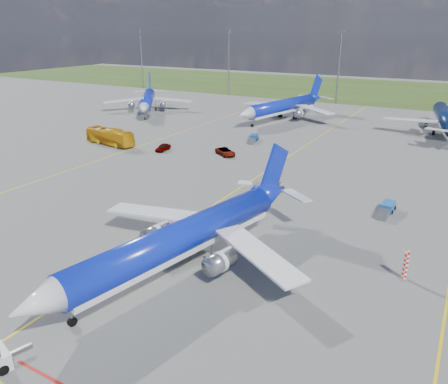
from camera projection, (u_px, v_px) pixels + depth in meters
The scene contains 15 objects.
ground at pixel (143, 250), 48.22m from camera, with size 400.00×400.00×0.00m, color #575754.
grass_strip at pixel (390, 91), 170.46m from camera, with size 400.00×80.00×0.01m, color #2D4719.
taxiway_lines at pixel (254, 180), 70.71m from camera, with size 60.25×160.00×0.02m.
floodlight_masts at pixel (406, 66), 128.84m from camera, with size 202.20×0.50×22.70m.
warning_post at pixel (406, 265), 42.23m from camera, with size 0.50×0.50×3.00m, color red.
bg_jet_nw at pixel (148, 112), 128.26m from camera, with size 28.01×36.76×9.63m, color #0C1FAA, non-canonical shape.
bg_jet_nnw at pixel (282, 120), 117.55m from camera, with size 29.73×39.03×10.22m, color #0C1FAA, non-canonical shape.
bg_jet_n at pixel (443, 133), 102.12m from camera, with size 29.65×38.92×10.19m, color #07173E, non-canonical shape.
main_airliner at pixel (182, 268), 44.76m from camera, with size 28.34×37.19×9.74m, color #0C1FAA, non-canonical shape.
apron_bus at pixel (110, 137), 91.60m from camera, with size 2.87×12.25×3.41m, color orange.
service_car_a at pixel (163, 147), 87.36m from camera, with size 1.66×4.11×1.40m, color #999999.
service_car_b at pixel (225, 152), 84.18m from camera, with size 2.37×5.14×1.43m, color #999999.
service_car_c at pixel (267, 186), 66.10m from camera, with size 1.67×4.10×1.19m, color #999999.
baggage_tug_w at pixel (386, 209), 57.76m from camera, with size 1.63×5.31×1.18m.
baggage_tug_c at pixel (253, 139), 94.72m from camera, with size 3.00×5.67×1.23m.
Camera 1 is at (28.89, -32.91, 23.00)m, focal length 35.00 mm.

